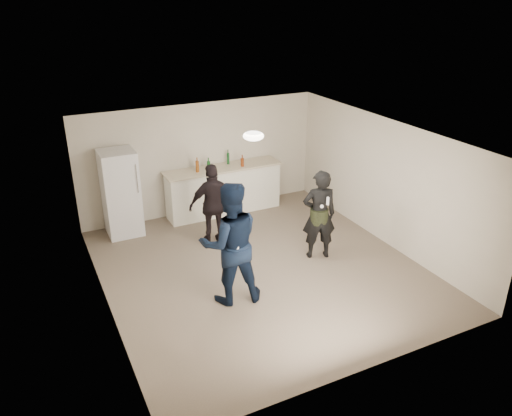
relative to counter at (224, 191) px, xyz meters
name	(u,v)px	position (x,y,z in m)	size (l,w,h in m)	color
floor	(261,269)	(-0.39, -2.67, -0.53)	(6.00, 6.00, 0.00)	#6B5B4C
ceiling	(261,137)	(-0.39, -2.67, 1.98)	(6.00, 6.00, 0.00)	silver
wall_back	(201,159)	(-0.39, 0.33, 0.72)	(6.00, 6.00, 0.00)	beige
wall_front	(369,293)	(-0.39, -5.67, 0.72)	(6.00, 6.00, 0.00)	beige
wall_left	(100,239)	(-3.14, -2.67, 0.72)	(6.00, 6.00, 0.00)	beige
wall_right	(386,182)	(2.36, -2.67, 0.72)	(6.00, 6.00, 0.00)	beige
counter	(224,191)	(0.00, 0.00, 0.00)	(2.60, 0.56, 1.05)	white
counter_top	(223,168)	(0.00, 0.00, 0.55)	(2.68, 0.64, 0.04)	beige
fridge	(121,193)	(-2.30, -0.07, 0.38)	(0.70, 0.70, 1.80)	white
fridge_handle	(137,179)	(-2.02, -0.44, 0.78)	(0.02, 0.02, 0.60)	silver
ceiling_dome	(253,136)	(-0.39, -2.37, 1.93)	(0.36, 0.36, 0.16)	white
shaker	(212,167)	(-0.30, -0.09, 0.65)	(0.08, 0.08, 0.17)	silver
man	(230,243)	(-1.26, -3.31, 0.51)	(1.01, 0.78, 2.07)	#0E203C
woman	(319,215)	(0.80, -2.71, 0.35)	(0.64, 0.42, 1.75)	black
camo_shorts	(319,216)	(0.80, -2.71, 0.32)	(0.34, 0.34, 0.28)	#283417
spectator	(214,205)	(-0.76, -1.32, 0.31)	(0.98, 0.41, 1.67)	black
remote_man	(237,250)	(-1.26, -3.59, 0.53)	(0.04, 0.04, 0.15)	white
nunchuk_man	(244,252)	(-1.14, -3.56, 0.45)	(0.07, 0.07, 0.07)	white
remote_woman	(328,201)	(0.80, -2.96, 0.72)	(0.04, 0.04, 0.15)	white
nunchuk_woman	(322,206)	(0.70, -2.93, 0.62)	(0.07, 0.07, 0.07)	silver
bottle_cluster	(215,164)	(-0.20, -0.03, 0.68)	(1.11, 0.36, 0.26)	#9C4D16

